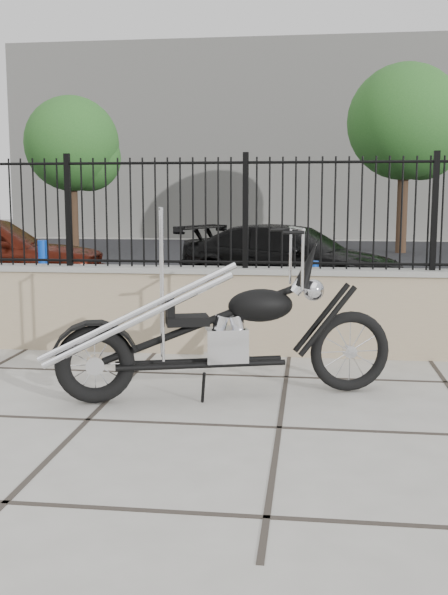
% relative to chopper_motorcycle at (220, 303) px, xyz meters
% --- Properties ---
extents(ground_plane, '(90.00, 90.00, 0.00)m').
position_rel_chopper_motorcycle_xyz_m(ground_plane, '(-0.95, -0.74, -0.84)').
color(ground_plane, '#99968E').
rests_on(ground_plane, ground).
extents(parking_lot, '(30.00, 30.00, 0.00)m').
position_rel_chopper_motorcycle_xyz_m(parking_lot, '(-0.95, 11.76, -0.84)').
color(parking_lot, black).
rests_on(parking_lot, ground).
extents(retaining_wall, '(14.00, 0.36, 0.96)m').
position_rel_chopper_motorcycle_xyz_m(retaining_wall, '(-0.95, 1.76, -0.36)').
color(retaining_wall, gray).
rests_on(retaining_wall, ground_plane).
extents(iron_fence, '(14.00, 0.08, 1.20)m').
position_rel_chopper_motorcycle_xyz_m(iron_fence, '(-0.95, 1.76, 0.72)').
color(iron_fence, black).
rests_on(iron_fence, retaining_wall).
extents(background_building, '(22.00, 6.00, 8.00)m').
position_rel_chopper_motorcycle_xyz_m(background_building, '(-0.95, 25.76, 3.16)').
color(background_building, beige).
rests_on(background_building, ground_plane).
extents(chopper_motorcycle, '(2.82, 1.26, 1.68)m').
position_rel_chopper_motorcycle_xyz_m(chopper_motorcycle, '(0.00, 0.00, 0.00)').
color(chopper_motorcycle, black).
rests_on(chopper_motorcycle, ground_plane).
extents(car_black, '(4.56, 3.38, 1.23)m').
position_rel_chopper_motorcycle_xyz_m(car_black, '(0.42, 6.66, -0.23)').
color(car_black, black).
rests_on(car_black, parking_lot).
extents(bollard_a, '(0.17, 0.17, 1.12)m').
position_rel_chopper_motorcycle_xyz_m(bollard_a, '(-3.00, 3.59, -0.28)').
color(bollard_a, blue).
rests_on(bollard_a, ground_plane).
extents(bollard_b, '(0.12, 0.12, 0.88)m').
position_rel_chopper_motorcycle_xyz_m(bollard_b, '(0.82, 3.56, -0.40)').
color(bollard_b, '#0B28B0').
rests_on(bollard_b, ground_plane).
extents(tree_left, '(2.97, 2.97, 5.00)m').
position_rel_chopper_motorcycle_xyz_m(tree_left, '(-6.78, 15.76, 2.66)').
color(tree_left, '#382619').
rests_on(tree_left, ground_plane).
extents(tree_right, '(3.48, 3.48, 5.87)m').
position_rel_chopper_motorcycle_xyz_m(tree_right, '(3.52, 16.19, 3.27)').
color(tree_right, '#382619').
rests_on(tree_right, ground_plane).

